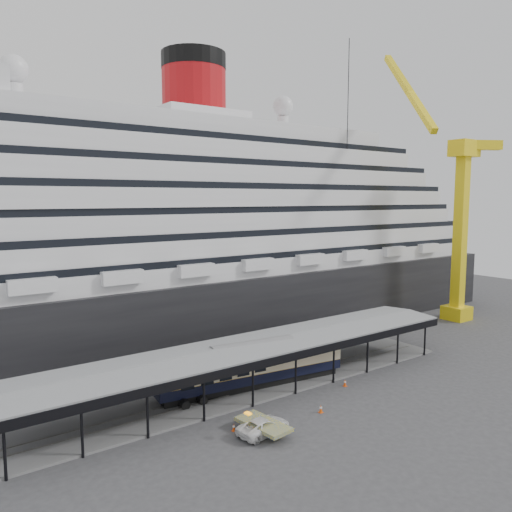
{
  "coord_description": "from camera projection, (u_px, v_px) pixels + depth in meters",
  "views": [
    {
      "loc": [
        -31.55,
        -39.19,
        21.38
      ],
      "look_at": [
        2.66,
        8.0,
        14.61
      ],
      "focal_mm": 35.0,
      "sensor_mm": 36.0,
      "label": 1
    }
  ],
  "objects": [
    {
      "name": "cruise_ship",
      "position": [
        150.0,
        218.0,
        76.03
      ],
      "size": [
        130.0,
        30.0,
        43.9
      ],
      "color": "black",
      "rests_on": "ground"
    },
    {
      "name": "crane_yellow",
      "position": [
        455.0,
        206.0,
        85.99
      ],
      "size": [
        23.83,
        18.78,
        47.6
      ],
      "color": "yellow",
      "rests_on": "ground"
    },
    {
      "name": "traffic_cone_mid",
      "position": [
        321.0,
        409.0,
        49.96
      ],
      "size": [
        0.42,
        0.42,
        0.82
      ],
      "rotation": [
        0.0,
        0.0,
        -0.0
      ],
      "color": "#EC510D",
      "rests_on": "ground"
    },
    {
      "name": "traffic_cone_left",
      "position": [
        234.0,
        427.0,
        46.0
      ],
      "size": [
        0.41,
        0.41,
        0.7
      ],
      "rotation": [
        0.0,
        0.0,
        0.16
      ],
      "color": "#D7430B",
      "rests_on": "ground"
    },
    {
      "name": "platform_canopy",
      "position": [
        253.0,
        368.0,
        56.13
      ],
      "size": [
        56.0,
        9.18,
        5.3
      ],
      "color": "slate",
      "rests_on": "ground"
    },
    {
      "name": "ground",
      "position": [
        280.0,
        403.0,
        52.38
      ],
      "size": [
        200.0,
        200.0,
        0.0
      ],
      "primitive_type": "plane",
      "color": "#38383B",
      "rests_on": "ground"
    },
    {
      "name": "traffic_cone_right",
      "position": [
        345.0,
        383.0,
        56.95
      ],
      "size": [
        0.43,
        0.43,
        0.83
      ],
      "rotation": [
        0.0,
        0.0,
        -0.0
      ],
      "color": "#E3470C",
      "rests_on": "ground"
    },
    {
      "name": "pullman_carriage",
      "position": [
        253.0,
        365.0,
        56.1
      ],
      "size": [
        22.7,
        5.8,
        22.11
      ],
      "rotation": [
        0.0,
        0.0,
        -0.13
      ],
      "color": "black",
      "rests_on": "ground"
    },
    {
      "name": "port_truck",
      "position": [
        263.0,
        426.0,
        45.42
      ],
      "size": [
        5.51,
        3.02,
        1.46
      ],
      "primitive_type": "imported",
      "rotation": [
        0.0,
        0.0,
        1.69
      ],
      "color": "white",
      "rests_on": "ground"
    }
  ]
}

